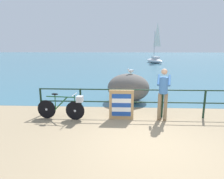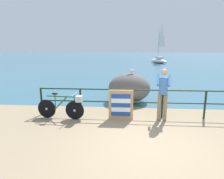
# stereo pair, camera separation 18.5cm
# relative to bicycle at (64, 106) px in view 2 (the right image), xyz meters

# --- Properties ---
(ground_plane) EXTENTS (120.00, 120.00, 0.10)m
(ground_plane) POSITION_rel_bicycle_xyz_m (2.68, 18.22, -0.51)
(ground_plane) COLOR #937F60
(sea_surface) EXTENTS (120.00, 90.00, 0.01)m
(sea_surface) POSITION_rel_bicycle_xyz_m (2.68, 46.47, -0.46)
(sea_surface) COLOR #38667A
(sea_surface) RESTS_ON ground_plane
(promenade_railing) EXTENTS (7.38, 0.07, 1.02)m
(promenade_railing) POSITION_rel_bicycle_xyz_m (2.68, 0.36, 0.17)
(promenade_railing) COLOR black
(promenade_railing) RESTS_ON ground_plane
(bicycle) EXTENTS (1.70, 0.48, 0.92)m
(bicycle) POSITION_rel_bicycle_xyz_m (0.00, 0.00, 0.00)
(bicycle) COLOR black
(bicycle) RESTS_ON ground_plane
(person_at_railing) EXTENTS (0.55, 0.67, 1.78)m
(person_at_railing) POSITION_rel_bicycle_xyz_m (3.36, 0.09, 0.53)
(person_at_railing) COLOR #8C7251
(person_at_railing) RESTS_ON ground_plane
(folded_deckchair_stack) EXTENTS (0.84, 0.10, 1.04)m
(folded_deckchair_stack) POSITION_rel_bicycle_xyz_m (1.96, 0.11, 0.06)
(folded_deckchair_stack) COLOR tan
(folded_deckchair_stack) RESTS_ON ground_plane
(breakwater_boulder_main) EXTENTS (1.91, 1.54, 1.29)m
(breakwater_boulder_main) POSITION_rel_bicycle_xyz_m (2.27, 2.40, 0.18)
(breakwater_boulder_main) COLOR #605B56
(breakwater_boulder_main) RESTS_ON ground
(seagull) EXTENTS (0.34, 0.19, 0.23)m
(seagull) POSITION_rel_bicycle_xyz_m (2.37, 2.36, 0.97)
(seagull) COLOR gold
(seagull) RESTS_ON breakwater_boulder_main
(sailboat) EXTENTS (2.76, 4.58, 6.16)m
(sailboat) POSITION_rel_bicycle_xyz_m (7.18, 25.17, 0.24)
(sailboat) COLOR white
(sailboat) RESTS_ON sea_surface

